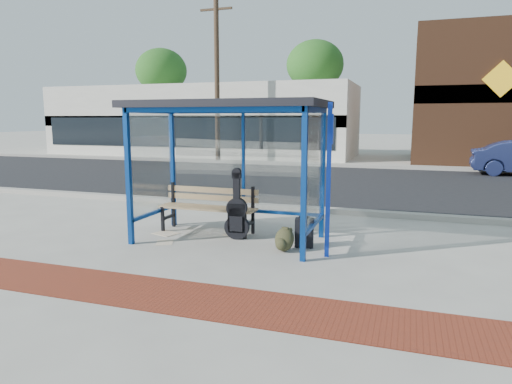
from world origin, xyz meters
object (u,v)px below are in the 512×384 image
(bench, at_px, (209,205))
(suitcase, at_px, (304,233))
(backpack, at_px, (284,240))
(guitar_bag, at_px, (237,215))

(bench, bearing_deg, suitcase, -12.12)
(bench, xyz_separation_m, backpack, (1.69, -0.81, -0.32))
(bench, bearing_deg, backpack, -24.33)
(backpack, bearing_deg, guitar_bag, 168.18)
(suitcase, bearing_deg, bench, 157.88)
(suitcase, bearing_deg, backpack, -135.22)
(guitar_bag, bearing_deg, backpack, -33.39)
(bench, relative_size, backpack, 4.82)
(suitcase, bearing_deg, guitar_bag, 165.25)
(guitar_bag, bearing_deg, suitcase, -13.69)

